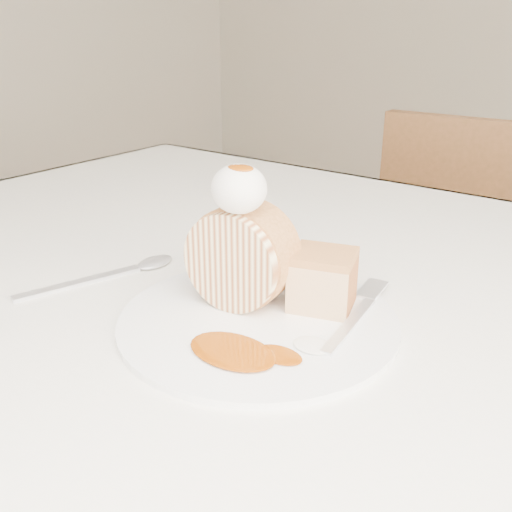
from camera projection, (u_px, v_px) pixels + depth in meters
The scene contains 10 objects.
table at pixel (311, 338), 0.71m from camera, with size 1.40×0.90×0.75m.
chair_far at pixel (472, 270), 1.34m from camera, with size 0.40×0.40×0.85m.
plate at pixel (258, 320), 0.56m from camera, with size 0.27×0.27×0.01m, color white.
roulade_slice at pixel (241, 256), 0.57m from camera, with size 0.10×0.10×0.06m, color #FFEBB1.
cake_chunk at pixel (323, 283), 0.57m from camera, with size 0.06×0.06×0.05m, color #C6854B.
whipped_cream at pixel (239, 189), 0.53m from camera, with size 0.05×0.05×0.05m, color white.
caramel_drizzle at pixel (240, 162), 0.52m from camera, with size 0.03×0.02×0.01m, color #8D3B05.
caramel_pool at pixel (232, 351), 0.50m from camera, with size 0.09×0.06×0.00m, color #8D3B05, non-canonical shape.
fork at pixel (349, 325), 0.54m from camera, with size 0.02×0.16×0.00m, color silver.
spoon at pixel (79, 283), 0.64m from camera, with size 0.03×0.18×0.00m, color silver.
Camera 1 is at (0.31, -0.34, 1.03)m, focal length 40.00 mm.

